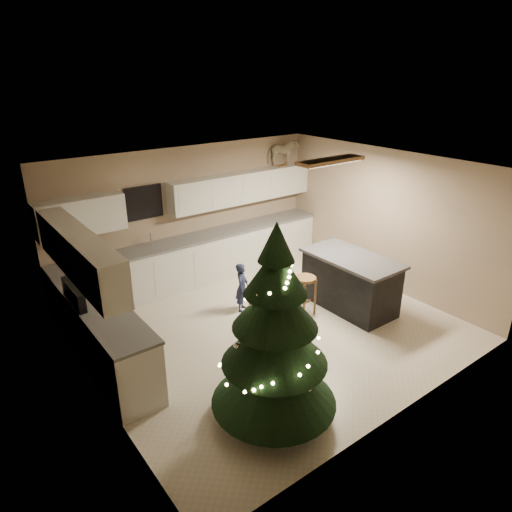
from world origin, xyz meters
The scene contains 8 objects.
ground_plane centered at (0.00, 0.00, 0.00)m, with size 5.50×5.50×0.00m, color beige.
room_shell centered at (0.02, 0.00, 1.75)m, with size 5.52×5.02×2.61m.
cabinetry centered at (-0.91, 1.65, 0.76)m, with size 5.50×3.20×2.00m.
island centered at (1.57, -0.27, 0.48)m, with size 0.90×1.70×0.95m.
bar_stool centered at (0.77, 0.01, 0.52)m, with size 0.36×0.36×0.69m.
christmas_tree centered at (-1.20, -1.60, 1.02)m, with size 1.55×1.50×2.48m.
toddler centered at (0.00, 0.76, 0.44)m, with size 0.32×0.21×0.87m, color black.
rocking_horse centered at (2.17, 2.32, 2.29)m, with size 0.70×0.49×0.56m.
Camera 1 is at (-4.01, -4.98, 3.92)m, focal length 32.00 mm.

